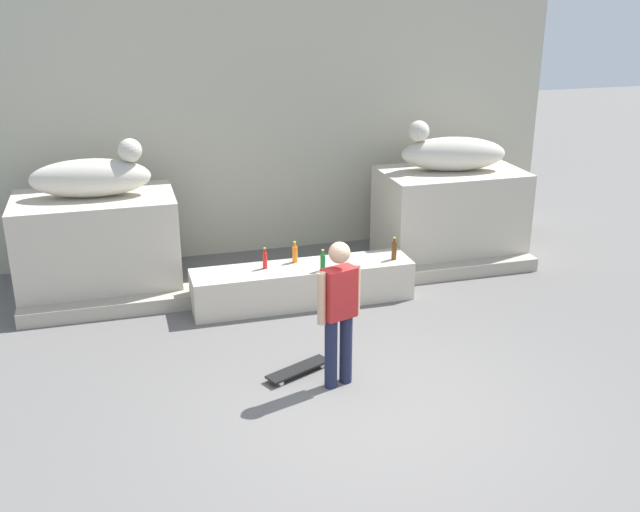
# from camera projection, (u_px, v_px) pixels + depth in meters

# --- Properties ---
(ground_plane) EXTENTS (40.00, 40.00, 0.00)m
(ground_plane) POSITION_uv_depth(u_px,v_px,m) (370.00, 407.00, 7.84)
(ground_plane) COLOR #605E5B
(facade_wall) EXTENTS (9.54, 0.60, 5.18)m
(facade_wall) POSITION_uv_depth(u_px,v_px,m) (261.00, 88.00, 11.73)
(facade_wall) COLOR #B7B59D
(facade_wall) RESTS_ON ground_plane
(pedestal_left) EXTENTS (2.16, 1.32, 1.43)m
(pedestal_left) POSITION_uv_depth(u_px,v_px,m) (98.00, 246.00, 10.38)
(pedestal_left) COLOR beige
(pedestal_left) RESTS_ON ground_plane
(pedestal_right) EXTENTS (2.16, 1.32, 1.43)m
(pedestal_right) POSITION_uv_depth(u_px,v_px,m) (449.00, 215.00, 11.74)
(pedestal_right) COLOR beige
(pedestal_right) RESTS_ON ground_plane
(statue_reclining_left) EXTENTS (1.64, 0.70, 0.78)m
(statue_reclining_left) POSITION_uv_depth(u_px,v_px,m) (93.00, 176.00, 10.04)
(statue_reclining_left) COLOR beige
(statue_reclining_left) RESTS_ON pedestal_left
(statue_reclining_right) EXTENTS (1.68, 0.89, 0.78)m
(statue_reclining_right) POSITION_uv_depth(u_px,v_px,m) (451.00, 152.00, 11.39)
(statue_reclining_right) COLOR beige
(statue_reclining_right) RESTS_ON pedestal_right
(ledge_block) EXTENTS (3.04, 0.66, 0.54)m
(ledge_block) POSITION_uv_depth(u_px,v_px,m) (303.00, 284.00, 10.26)
(ledge_block) COLOR beige
(ledge_block) RESTS_ON ground_plane
(skater) EXTENTS (0.52, 0.30, 1.67)m
(skater) POSITION_uv_depth(u_px,v_px,m) (339.00, 308.00, 7.96)
(skater) COLOR #1E233F
(skater) RESTS_ON ground_plane
(skateboard) EXTENTS (0.81, 0.52, 0.08)m
(skateboard) POSITION_uv_depth(u_px,v_px,m) (298.00, 369.00, 8.46)
(skateboard) COLOR black
(skateboard) RESTS_ON ground_plane
(bottle_orange) EXTENTS (0.08, 0.08, 0.30)m
(bottle_orange) POSITION_uv_depth(u_px,v_px,m) (295.00, 254.00, 10.26)
(bottle_orange) COLOR orange
(bottle_orange) RESTS_ON ledge_block
(bottle_red) EXTENTS (0.06, 0.06, 0.30)m
(bottle_red) POSITION_uv_depth(u_px,v_px,m) (265.00, 260.00, 10.04)
(bottle_red) COLOR red
(bottle_red) RESTS_ON ledge_block
(bottle_green) EXTENTS (0.07, 0.07, 0.30)m
(bottle_green) POSITION_uv_depth(u_px,v_px,m) (323.00, 262.00, 9.96)
(bottle_green) COLOR #1E722D
(bottle_green) RESTS_ON ledge_block
(bottle_brown) EXTENTS (0.07, 0.07, 0.32)m
(bottle_brown) POSITION_uv_depth(u_px,v_px,m) (394.00, 250.00, 10.36)
(bottle_brown) COLOR #593314
(bottle_brown) RESTS_ON ledge_block
(stair_step) EXTENTS (7.50, 0.50, 0.20)m
(stair_step) POSITION_uv_depth(u_px,v_px,m) (296.00, 285.00, 10.67)
(stair_step) COLOR #A9A08F
(stair_step) RESTS_ON ground_plane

